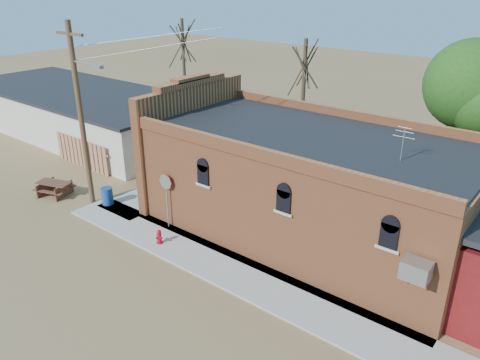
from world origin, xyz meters
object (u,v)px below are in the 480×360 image
Objects in this scene: fire_hydrant at (159,237)px; trash_barrel at (107,196)px; picnic_table at (54,187)px; brick_bar at (302,183)px; utility_pole at (81,113)px; stop_sign at (166,187)px.

fire_hydrant is 5.01m from trash_barrel.
picnic_table is at bearing -163.79° from fire_hydrant.
picnic_table is (-8.13, -0.02, 0.09)m from fire_hydrant.
fire_hydrant is (-4.03, -4.97, -1.94)m from brick_bar.
utility_pole is 4.94m from picnic_table.
trash_barrel is at bearing -175.19° from fire_hydrant.
fire_hydrant is at bearing -19.11° from picnic_table.
utility_pole reaches higher than stop_sign.
utility_pole is 5.69m from stop_sign.
trash_barrel is at bearing 19.55° from utility_pole.
stop_sign is (-0.77, 1.28, 1.70)m from fire_hydrant.
fire_hydrant is at bearing -11.24° from trash_barrel.
stop_sign is at bearing 137.06° from fire_hydrant.
utility_pole reaches higher than fire_hydrant.
picnic_table is (-7.36, -1.30, -1.61)m from stop_sign.
utility_pole is 4.34m from trash_barrel.
trash_barrel is (-8.94, -3.99, -1.82)m from brick_bar.
fire_hydrant is (5.76, -0.68, -4.37)m from utility_pole.
stop_sign is 2.98× the size of trash_barrel.
utility_pole is 7.26m from fire_hydrant.
brick_bar is 6.24× the size of stop_sign.
brick_bar is 13.27m from picnic_table.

